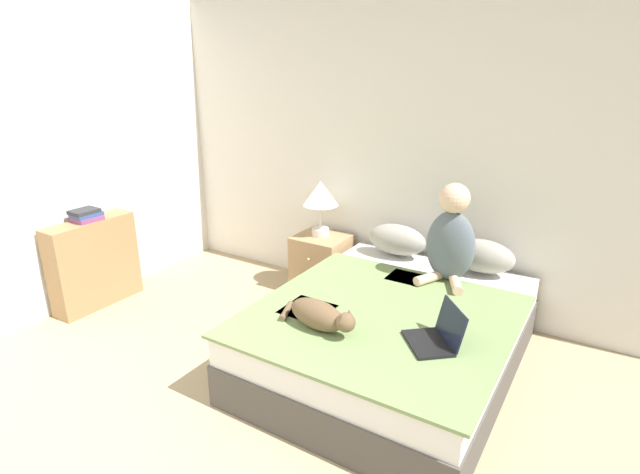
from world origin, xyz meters
The scene contains 12 objects.
wall_back centered at (0.00, 3.63, 1.27)m, with size 5.13×0.05×2.55m.
wall_side centered at (-2.09, 1.80, 1.27)m, with size 0.05×4.60×2.55m.
bed centered at (0.61, 2.58, 0.24)m, with size 1.57×1.96×0.48m.
pillow_near centered at (0.27, 3.41, 0.61)m, with size 0.49×0.25×0.25m.
pillow_far centered at (0.96, 3.41, 0.61)m, with size 0.49×0.25×0.25m.
person_sitting centered at (0.79, 3.13, 0.80)m, with size 0.36×0.36×0.72m.
cat_tabby centered at (0.38, 2.04, 0.57)m, with size 0.58×0.27×0.18m.
laptop_open centered at (1.02, 2.23, 0.53)m, with size 0.40×0.40×0.23m.
nightstand centered at (-0.42, 3.35, 0.26)m, with size 0.45×0.43×0.53m.
table_lamp centered at (-0.44, 3.37, 0.89)m, with size 0.31×0.31×0.49m.
bookshelf centered at (-1.93, 2.11, 0.38)m, with size 0.22×0.74×0.75m.
book_stack_top centered at (-1.93, 2.11, 0.80)m, with size 0.20×0.23×0.10m.
Camera 1 is at (1.76, -0.19, 1.99)m, focal length 28.00 mm.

